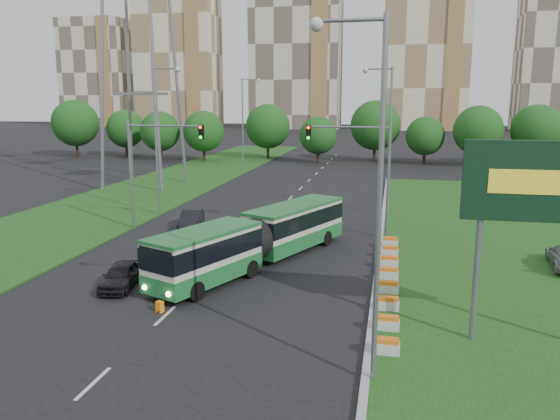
% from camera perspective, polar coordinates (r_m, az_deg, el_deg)
% --- Properties ---
extents(ground, '(360.00, 360.00, 0.00)m').
position_cam_1_polar(ground, '(29.66, -1.87, -7.09)').
color(ground, black).
rests_on(ground, ground).
extents(grass_median, '(14.00, 60.00, 0.15)m').
position_cam_1_polar(grass_median, '(37.07, 21.24, -3.94)').
color(grass_median, '#184914').
rests_on(grass_median, ground).
extents(median_kerb, '(0.30, 60.00, 0.18)m').
position_cam_1_polar(median_kerb, '(36.53, 10.42, -3.53)').
color(median_kerb, '#989898').
rests_on(median_kerb, ground).
extents(left_verge, '(12.00, 110.00, 0.10)m').
position_cam_1_polar(left_verge, '(58.59, -13.30, 1.99)').
color(left_verge, '#184914').
rests_on(left_verge, ground).
extents(lane_markings, '(0.20, 100.00, 0.01)m').
position_cam_1_polar(lane_markings, '(49.20, 0.22, 0.45)').
color(lane_markings, beige).
rests_on(lane_markings, ground).
extents(flower_planters, '(1.10, 15.90, 0.60)m').
position_cam_1_polar(flower_planters, '(28.47, 11.30, -7.17)').
color(flower_planters, silver).
rests_on(flower_planters, grass_median).
extents(billboard, '(6.00, 0.37, 8.00)m').
position_cam_1_polar(billboard, '(22.26, 26.15, 1.80)').
color(billboard, gray).
rests_on(billboard, ground).
extents(traffic_mast_median, '(5.76, 0.32, 8.00)m').
position_cam_1_polar(traffic_mast_median, '(37.57, 8.86, 5.11)').
color(traffic_mast_median, gray).
rests_on(traffic_mast_median, ground).
extents(traffic_mast_left, '(5.76, 0.32, 8.00)m').
position_cam_1_polar(traffic_mast_left, '(40.32, -13.37, 5.37)').
color(traffic_mast_left, gray).
rests_on(traffic_mast_left, ground).
extents(street_lamps, '(36.00, 60.00, 12.00)m').
position_cam_1_polar(street_lamps, '(38.69, -2.76, 6.38)').
color(street_lamps, gray).
rests_on(street_lamps, ground).
extents(tree_line, '(120.00, 8.00, 9.00)m').
position_cam_1_polar(tree_line, '(82.51, 14.21, 7.75)').
color(tree_line, '#155117').
rests_on(tree_line, ground).
extents(apartment_tower_west, '(26.00, 15.00, 48.00)m').
position_cam_1_polar(apartment_tower_west, '(191.79, -10.59, 15.71)').
color(apartment_tower_west, beige).
rests_on(apartment_tower_west, ground).
extents(apartment_tower_cwest, '(28.00, 15.00, 52.00)m').
position_cam_1_polar(apartment_tower_cwest, '(180.86, 1.73, 16.80)').
color(apartment_tower_cwest, beige).
rests_on(apartment_tower_cwest, ground).
extents(apartment_tower_ceast, '(25.00, 15.00, 50.00)m').
position_cam_1_polar(apartment_tower_ceast, '(178.17, 15.03, 16.18)').
color(apartment_tower_ceast, beige).
rests_on(apartment_tower_ceast, ground).
extents(midrise_west, '(22.00, 14.00, 36.00)m').
position_cam_1_polar(midrise_west, '(204.56, -18.54, 13.37)').
color(midrise_west, beige).
rests_on(midrise_west, ground).
extents(articulated_bus, '(2.44, 15.65, 2.58)m').
position_cam_1_polar(articulated_bus, '(31.67, -2.73, -2.91)').
color(articulated_bus, beige).
rests_on(articulated_bus, ground).
extents(car_left_near, '(2.14, 3.96, 1.28)m').
position_cam_1_polar(car_left_near, '(29.15, -16.29, -6.58)').
color(car_left_near, black).
rests_on(car_left_near, ground).
extents(car_left_far, '(2.18, 4.27, 1.34)m').
position_cam_1_polar(car_left_far, '(41.13, -9.25, -0.96)').
color(car_left_far, black).
rests_on(car_left_far, ground).
extents(pedestrian, '(0.57, 0.69, 1.61)m').
position_cam_1_polar(pedestrian, '(27.68, -10.29, -6.90)').
color(pedestrian, gray).
rests_on(pedestrian, ground).
extents(shopping_trolley, '(0.30, 0.31, 0.51)m').
position_cam_1_polar(shopping_trolley, '(25.61, -12.45, -9.85)').
color(shopping_trolley, orange).
rests_on(shopping_trolley, ground).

